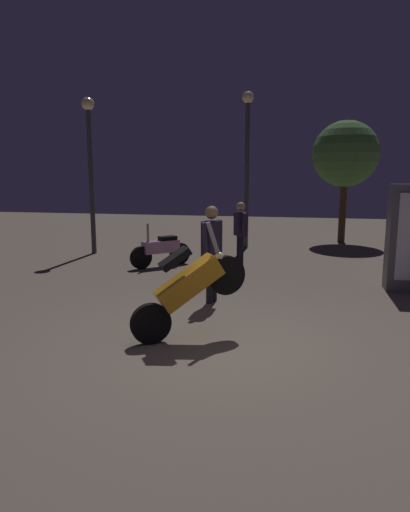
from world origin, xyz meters
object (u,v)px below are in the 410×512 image
Objects in this scene: motorcycle_pink_parked_left at (161,249)px; person_bystander_far at (240,229)px; motorcycle_orange_foreground at (189,287)px; streetlamp_near at (90,155)px; person_rider_beside at (212,245)px; streetlamp_far at (247,150)px.

motorcycle_pink_parked_left is 0.78× the size of person_bystander_far.
motorcycle_orange_foreground is 0.37× the size of streetlamp_near.
motorcycle_orange_foreground is 0.94× the size of person_rider_beside.
motorcycle_pink_parked_left is 0.26× the size of streetlamp_far.
person_rider_beside is at bearing 58.47° from motorcycle_orange_foreground.
streetlamp_near is at bearing -154.38° from streetlamp_far.
streetlamp_near is (-2.58, 1.48, 2.43)m from motorcycle_pink_parked_left.
motorcycle_orange_foreground is 5.24m from person_bystander_far.
motorcycle_pink_parked_left is 2.06m from person_bystander_far.
streetlamp_near is 0.93× the size of streetlamp_far.
streetlamp_far reaches higher than person_rider_beside.
person_rider_beside is (-0.07, 1.87, 0.30)m from motorcycle_orange_foreground.
person_bystander_far is 3.74m from streetlamp_far.
streetlamp_far is (4.27, 2.05, 0.20)m from streetlamp_near.
person_rider_beside is at bearing 77.17° from motorcycle_pink_parked_left.
motorcycle_pink_parked_left is at bearing 78.78° from motorcycle_orange_foreground.
streetlamp_near is (-4.49, 4.40, 1.83)m from person_rider_beside.
streetlamp_far reaches higher than motorcycle_pink_parked_left.
person_rider_beside is 1.07× the size of person_bystander_far.
streetlamp_near reaches higher than motorcycle_orange_foreground.
motorcycle_orange_foreground is at bearing -54.00° from streetlamp_near.
motorcycle_pink_parked_left is at bearing -15.00° from person_bystander_far.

